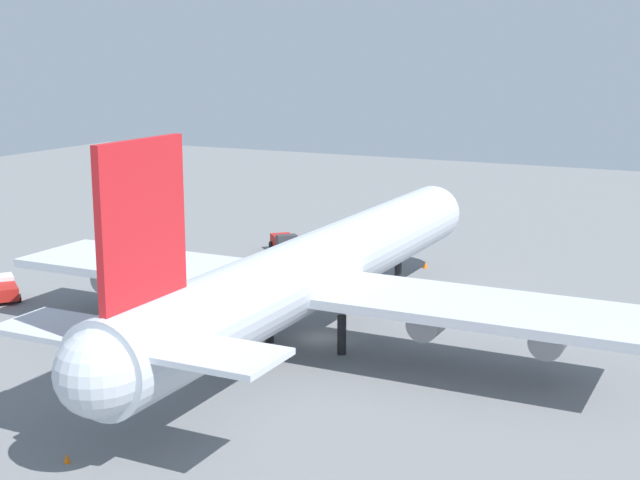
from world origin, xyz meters
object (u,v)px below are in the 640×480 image
(cargo_airplane, at_px, (318,269))
(safety_cone_nose, at_px, (425,265))
(cargo_loader, at_px, (5,288))
(safety_cone_tail, at_px, (67,458))
(pushback_tractor, at_px, (284,242))

(cargo_airplane, height_order, safety_cone_nose, cargo_airplane)
(cargo_loader, distance_m, safety_cone_nose, 42.81)
(cargo_airplane, bearing_deg, safety_cone_nose, 1.18)
(cargo_loader, height_order, safety_cone_tail, cargo_loader)
(cargo_airplane, bearing_deg, cargo_loader, 93.90)
(pushback_tractor, relative_size, safety_cone_tail, 7.79)
(pushback_tractor, bearing_deg, cargo_loader, 154.56)
(safety_cone_tail, bearing_deg, pushback_tractor, 15.74)
(cargo_loader, relative_size, safety_cone_tail, 9.60)
(cargo_loader, relative_size, pushback_tractor, 1.23)
(cargo_loader, bearing_deg, cargo_airplane, -86.10)
(safety_cone_nose, distance_m, safety_cone_tail, 53.28)
(cargo_airplane, relative_size, safety_cone_tail, 105.74)
(safety_cone_nose, xyz_separation_m, safety_cone_tail, (-53.23, 2.38, -0.10))
(safety_cone_tail, bearing_deg, cargo_airplane, -6.36)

